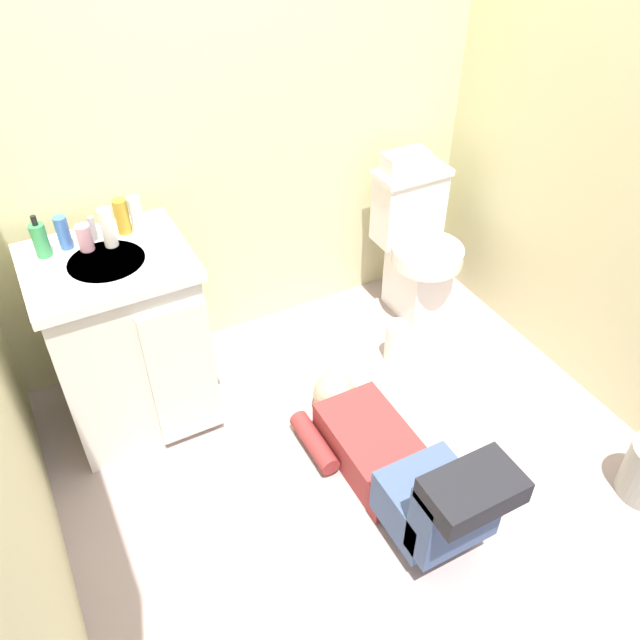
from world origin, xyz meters
The scene contains 14 objects.
ground_plane centered at (0.00, 0.00, -0.02)m, with size 2.79×3.00×0.04m, color #A18D8B.
wall_back centered at (0.00, 1.04, 1.20)m, with size 2.45×0.08×2.40m, color beige.
toilet centered at (0.78, 0.73, 0.37)m, with size 0.36×0.46×0.75m.
vanity_cabinet centered at (-0.70, 0.63, 0.42)m, with size 0.60×0.53×0.82m.
faucet centered at (-0.70, 0.78, 0.87)m, with size 0.02×0.02×0.10m, color silver.
person_plumber centered at (0.05, -0.26, 0.18)m, with size 0.39×1.06×0.52m.
tissue_box centered at (0.73, 0.82, 0.80)m, with size 0.22×0.11×0.10m, color silver.
soap_dispenser centered at (-0.89, 0.76, 0.89)m, with size 0.06×0.06×0.17m.
bottle_blue centered at (-0.81, 0.78, 0.88)m, with size 0.05×0.05×0.13m, color #3966B6.
bottle_pink centered at (-0.74, 0.73, 0.87)m, with size 0.05×0.05×0.10m, color pink.
bottle_white centered at (-0.66, 0.72, 0.90)m, with size 0.05×0.05×0.15m, color silver.
bottle_amber centered at (-0.59, 0.78, 0.89)m, with size 0.05×0.05×0.14m, color gold.
bottle_clear centered at (-0.54, 0.77, 0.89)m, with size 0.05×0.05×0.15m, color silver.
paper_towel_roll centered at (0.48, 0.41, 0.11)m, with size 0.11×0.11×0.21m, color white.
Camera 1 is at (-0.92, -1.47, 2.15)m, focal length 36.30 mm.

